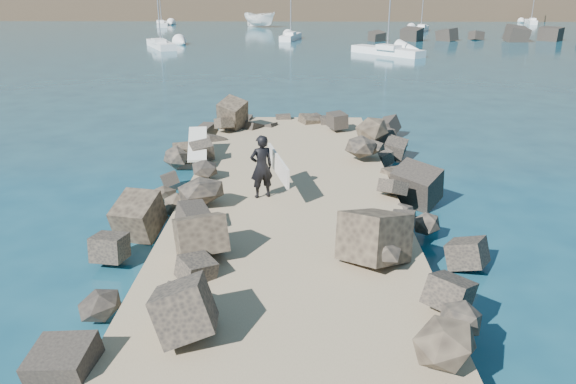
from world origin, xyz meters
name	(u,v)px	position (x,y,z in m)	size (l,w,h in m)	color
ground	(289,232)	(0.00, 0.00, 0.00)	(800.00, 800.00, 0.00)	#0F384C
jetty	(287,256)	(0.00, -2.00, 0.30)	(6.00, 26.00, 0.60)	#8C7759
riprap_left	(165,238)	(-2.90, -1.50, 0.50)	(2.60, 22.00, 1.00)	black
riprap_right	(411,240)	(2.90, -1.50, 0.50)	(2.60, 22.00, 1.00)	black
surfboard_resting	(198,147)	(-3.13, 4.51, 1.04)	(0.60, 2.41, 0.08)	silver
boat_imported	(260,19)	(-5.90, 75.90, 1.15)	(2.24, 5.94, 2.30)	white
surfer_with_board	(264,166)	(-0.70, 1.03, 1.49)	(1.16, 2.12, 1.76)	black
sailboat_f	(531,22)	(38.65, 84.42, 0.35)	(2.17, 5.41, 6.56)	white
sailboat_d	(421,29)	(17.15, 68.11, 0.35)	(3.28, 5.92, 7.18)	white
sailboat_a	(161,44)	(-14.08, 45.62, 0.35)	(4.47, 7.15, 8.62)	white
sailboat_c	(387,51)	(8.38, 40.01, 0.35)	(6.31, 6.63, 9.01)	white
sailboat_b	(291,37)	(-0.84, 54.80, 0.35)	(2.59, 6.32, 7.54)	white
sailboat_e	(161,24)	(-21.39, 77.24, 0.35)	(3.08, 6.96, 8.23)	white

